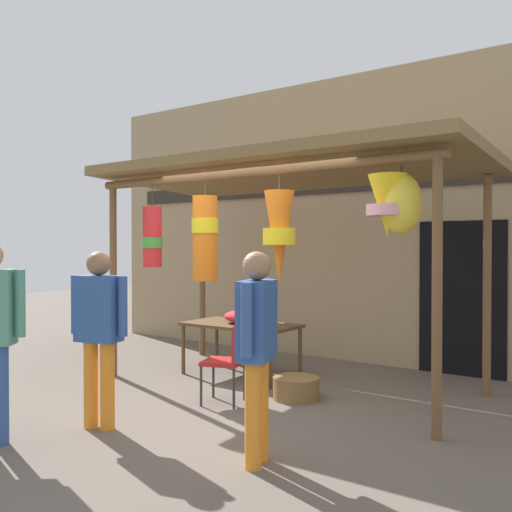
% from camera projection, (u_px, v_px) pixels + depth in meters
% --- Properties ---
extents(ground_plane, '(30.00, 30.00, 0.00)m').
position_uv_depth(ground_plane, '(251.00, 402.00, 6.04)').
color(ground_plane, '#60564C').
extents(shop_facade, '(9.49, 0.29, 4.16)m').
position_uv_depth(shop_facade, '(361.00, 219.00, 8.22)').
color(shop_facade, '#9E8966').
rests_on(shop_facade, ground_plane).
extents(market_stall_canopy, '(4.67, 2.24, 2.69)m').
position_uv_depth(market_stall_canopy, '(285.00, 187.00, 6.54)').
color(market_stall_canopy, brown).
rests_on(market_stall_canopy, ground_plane).
extents(display_table, '(1.47, 0.78, 0.68)m').
position_uv_depth(display_table, '(241.00, 328.00, 7.26)').
color(display_table, brown).
rests_on(display_table, ground_plane).
extents(flower_heap_on_table, '(0.60, 0.42, 0.17)m').
position_uv_depth(flower_heap_on_table, '(245.00, 317.00, 7.21)').
color(flower_heap_on_table, red).
rests_on(flower_heap_on_table, display_table).
extents(folding_chair, '(0.51, 0.51, 0.84)m').
position_uv_depth(folding_chair, '(230.00, 356.00, 5.97)').
color(folding_chair, '#AD1E1E').
rests_on(folding_chair, ground_plane).
extents(wicker_basket_by_table, '(0.51, 0.51, 0.24)m').
position_uv_depth(wicker_basket_by_table, '(296.00, 388.00, 6.16)').
color(wicker_basket_by_table, brown).
rests_on(wicker_basket_by_table, ground_plane).
extents(vendor_in_orange, '(0.58, 0.32, 1.62)m').
position_uv_depth(vendor_in_orange, '(99.00, 324.00, 5.14)').
color(vendor_in_orange, orange).
rests_on(vendor_in_orange, ground_plane).
extents(customer_foreground, '(0.34, 0.57, 1.63)m').
position_uv_depth(customer_foreground, '(257.00, 339.00, 4.29)').
color(customer_foreground, orange).
rests_on(customer_foreground, ground_plane).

